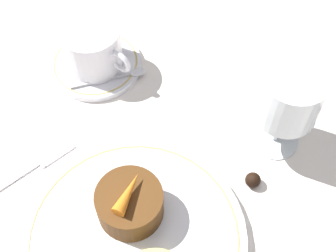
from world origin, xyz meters
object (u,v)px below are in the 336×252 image
Objects in this scene: wine_glass at (289,99)px; dinner_plate at (138,241)px; coffee_cup at (92,46)px; dessert_cake at (130,204)px; fork at (27,170)px.

dinner_plate is at bearing -105.26° from wine_glass.
coffee_cup reaches higher than dessert_cake.
fork is at bearing -177.29° from dinner_plate.
dinner_plate is 0.17m from fork.
dinner_plate is 1.49× the size of fork.
wine_glass is 1.69× the size of dessert_cake.
wine_glass reaches higher than dessert_cake.
wine_glass is at bearing 44.18° from fork.
wine_glass reaches higher than dinner_plate.
dinner_plate is 1.98× the size of wine_glass.
coffee_cup is at bearing 140.90° from dessert_cake.
dessert_cake is (-0.03, 0.02, 0.03)m from dinner_plate.
dinner_plate is 3.34× the size of dessert_cake.
dessert_cake is at bearing 11.95° from fork.
coffee_cup is 0.19m from fork.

